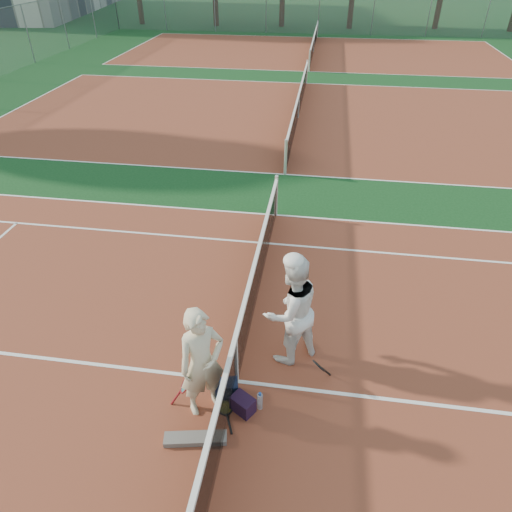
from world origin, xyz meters
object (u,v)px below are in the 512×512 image
at_px(sports_bag_navy, 227,388).
at_px(sports_bag_purple, 243,404).
at_px(racket_black_held, 318,372).
at_px(player_b, 291,310).
at_px(racket_spare, 225,407).
at_px(water_bottle, 260,401).
at_px(net_main, 236,359).
at_px(racket_red, 186,391).
at_px(player_a, 202,363).

distance_m(sports_bag_navy, sports_bag_purple, 0.39).
height_order(racket_black_held, sports_bag_purple, racket_black_held).
distance_m(player_b, racket_spare, 1.79).
height_order(racket_spare, water_bottle, water_bottle).
bearing_deg(player_b, water_bottle, 34.60).
distance_m(net_main, water_bottle, 0.72).
bearing_deg(sports_bag_navy, sports_bag_purple, -40.37).
relative_size(racket_red, sports_bag_purple, 1.55).
bearing_deg(racket_black_held, racket_red, -22.23).
distance_m(racket_red, sports_bag_navy, 0.63).
distance_m(racket_red, sports_bag_purple, 0.88).
bearing_deg(water_bottle, sports_bag_purple, -161.29).
xyz_separation_m(player_b, racket_red, (-1.45, -1.22, -0.74)).
bearing_deg(racket_red, player_a, -15.36).
bearing_deg(sports_bag_purple, player_b, 64.77).
bearing_deg(player_a, racket_black_held, -15.22).
bearing_deg(sports_bag_purple, water_bottle, 18.71).
height_order(racket_red, sports_bag_purple, racket_red).
xyz_separation_m(racket_spare, sports_bag_navy, (-0.02, 0.26, 0.12)).
xyz_separation_m(racket_black_held, sports_bag_purple, (-1.08, -0.69, -0.11)).
bearing_deg(racket_spare, player_a, 65.13).
relative_size(net_main, racket_red, 20.71).
bearing_deg(racket_red, net_main, 22.22).
distance_m(net_main, player_b, 1.15).
bearing_deg(sports_bag_navy, water_bottle, -17.46).
bearing_deg(racket_red, sports_bag_navy, 8.26).
bearing_deg(racket_red, racket_black_held, 4.33).
xyz_separation_m(player_a, sports_bag_purple, (0.57, -0.01, -0.80)).
distance_m(player_b, sports_bag_navy, 1.57).
height_order(player_b, racket_black_held, player_b).
bearing_deg(sports_bag_purple, racket_spare, -179.62).
distance_m(racket_black_held, water_bottle, 1.04).
bearing_deg(sports_bag_navy, racket_spare, -84.62).
relative_size(player_b, sports_bag_purple, 5.88).
height_order(racket_red, sports_bag_navy, racket_red).
distance_m(player_a, racket_spare, 0.97).
xyz_separation_m(player_a, racket_spare, (0.30, -0.01, -0.92)).
xyz_separation_m(player_a, sports_bag_navy, (0.28, 0.25, -0.80)).
relative_size(racket_black_held, water_bottle, 1.68).
bearing_deg(sports_bag_navy, racket_black_held, 17.70).
height_order(racket_black_held, racket_spare, racket_black_held).
bearing_deg(sports_bag_purple, racket_black_held, 32.66).
bearing_deg(player_a, net_main, 15.63).
xyz_separation_m(player_a, racket_red, (-0.29, 0.00, -0.67)).
bearing_deg(sports_bag_purple, racket_red, 179.47).
distance_m(player_a, water_bottle, 1.14).
distance_m(player_b, racket_red, 2.03).
xyz_separation_m(net_main, racket_red, (-0.68, -0.52, -0.24)).
xyz_separation_m(net_main, player_b, (0.77, 0.70, 0.50)).
xyz_separation_m(player_b, racket_spare, (-0.85, -1.23, -0.99)).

